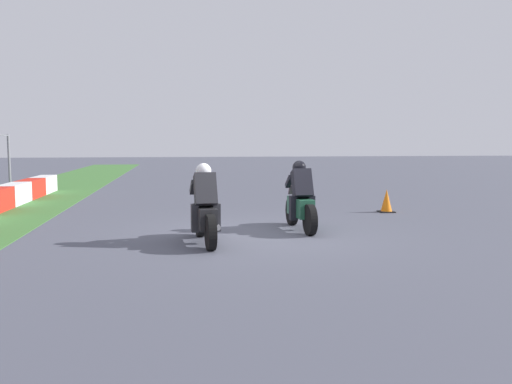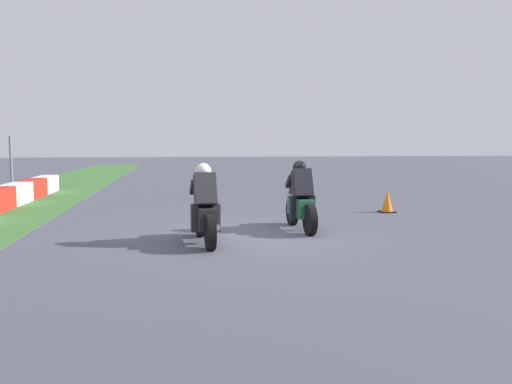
# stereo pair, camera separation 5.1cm
# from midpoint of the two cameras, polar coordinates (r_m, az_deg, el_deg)

# --- Properties ---
(ground_plane) EXTENTS (120.00, 120.00, 0.00)m
(ground_plane) POSITION_cam_midpoint_polar(r_m,az_deg,el_deg) (10.59, -0.16, -4.82)
(ground_plane) COLOR #4A4D59
(rider_lane_a) EXTENTS (2.04, 0.55, 1.51)m
(rider_lane_a) POSITION_cam_midpoint_polar(r_m,az_deg,el_deg) (11.22, 4.84, -1.05)
(rider_lane_a) COLOR black
(rider_lane_a) RESTS_ON ground_plane
(rider_lane_b) EXTENTS (2.04, 0.56, 1.51)m
(rider_lane_b) POSITION_cam_midpoint_polar(r_m,az_deg,el_deg) (9.76, -5.84, -2.03)
(rider_lane_b) COLOR black
(rider_lane_b) RESTS_ON ground_plane
(traffic_cone) EXTENTS (0.40, 0.40, 0.63)m
(traffic_cone) POSITION_cam_midpoint_polar(r_m,az_deg,el_deg) (14.51, 14.17, -1.03)
(traffic_cone) COLOR black
(traffic_cone) RESTS_ON ground_plane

